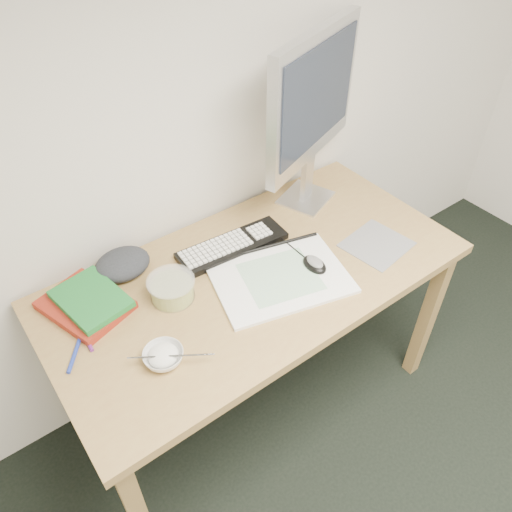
{
  "coord_description": "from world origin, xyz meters",
  "views": [
    {
      "loc": [
        -0.88,
        0.47,
        1.9
      ],
      "look_at": [
        -0.17,
        1.42,
        0.83
      ],
      "focal_mm": 35.0,
      "sensor_mm": 36.0,
      "label": 1
    }
  ],
  "objects": [
    {
      "name": "mousepad",
      "position": [
        0.26,
        1.29,
        0.75
      ],
      "size": [
        0.24,
        0.22,
        0.0
      ],
      "primitive_type": "cube",
      "rotation": [
        0.0,
        0.0,
        0.14
      ],
      "color": "slate",
      "rests_on": "desk"
    },
    {
      "name": "monitor",
      "position": [
        0.24,
        1.65,
        1.15
      ],
      "size": [
        0.53,
        0.23,
        0.64
      ],
      "rotation": [
        0.0,
        0.0,
        0.36
      ],
      "color": "silver",
      "rests_on": "desk"
    },
    {
      "name": "keyboard",
      "position": [
        -0.16,
        1.58,
        0.76
      ],
      "size": [
        0.4,
        0.15,
        0.02
      ],
      "primitive_type": "cube",
      "rotation": [
        0.0,
        0.0,
        -0.07
      ],
      "color": "black",
      "rests_on": "desk"
    },
    {
      "name": "pencil_black",
      "position": [
        -0.06,
        1.46,
        0.75
      ],
      "size": [
        0.17,
        0.06,
        0.01
      ],
      "primitive_type": "cylinder",
      "rotation": [
        0.0,
        1.57,
        0.31
      ],
      "color": "black",
      "rests_on": "desk"
    },
    {
      "name": "fruit_tub",
      "position": [
        -0.45,
        1.5,
        0.79
      ],
      "size": [
        0.18,
        0.18,
        0.07
      ],
      "primitive_type": "cylinder",
      "rotation": [
        0.0,
        0.0,
        -0.23
      ],
      "color": "#EED354",
      "rests_on": "desk"
    },
    {
      "name": "marker_blue",
      "position": [
        -0.78,
        1.47,
        0.76
      ],
      "size": [
        0.09,
        0.11,
        0.01
      ],
      "primitive_type": "cylinder",
      "rotation": [
        0.0,
        1.57,
        0.92
      ],
      "color": "#1C309B",
      "rests_on": "desk"
    },
    {
      "name": "chopsticks",
      "position": [
        -0.57,
        1.27,
        0.79
      ],
      "size": [
        0.2,
        0.14,
        0.02
      ],
      "primitive_type": "cylinder",
      "rotation": [
        0.0,
        1.57,
        -0.59
      ],
      "color": "#AAABAD",
      "rests_on": "rice_bowl"
    },
    {
      "name": "cloth_lump",
      "position": [
        -0.52,
        1.7,
        0.78
      ],
      "size": [
        0.16,
        0.13,
        0.06
      ],
      "primitive_type": "ellipsoid",
      "rotation": [
        0.0,
        0.0,
        0.04
      ],
      "color": "#292C32",
      "rests_on": "desk"
    },
    {
      "name": "pencil_pink",
      "position": [
        -0.16,
        1.53,
        0.75
      ],
      "size": [
        0.19,
        0.03,
        0.01
      ],
      "primitive_type": "cylinder",
      "rotation": [
        0.0,
        1.57,
        -0.14
      ],
      "color": "pink",
      "rests_on": "desk"
    },
    {
      "name": "mouse",
      "position": [
        -0.0,
        1.33,
        0.78
      ],
      "size": [
        0.07,
        0.1,
        0.03
      ],
      "primitive_type": "ellipsoid",
      "rotation": [
        0.0,
        0.0,
        -0.05
      ],
      "color": "black",
      "rests_on": "sketchpad"
    },
    {
      "name": "book_green",
      "position": [
        -0.66,
        1.61,
        0.79
      ],
      "size": [
        0.2,
        0.25,
        0.02
      ],
      "primitive_type": "cube",
      "rotation": [
        0.0,
        0.0,
        0.17
      ],
      "color": "#1B6E2C",
      "rests_on": "book_red"
    },
    {
      "name": "marker_orange",
      "position": [
        -0.73,
        1.56,
        0.76
      ],
      "size": [
        0.03,
        0.14,
        0.01
      ],
      "primitive_type": "cylinder",
      "rotation": [
        0.0,
        1.57,
        1.45
      ],
      "color": "orange",
      "rests_on": "desk"
    },
    {
      "name": "sketchpad",
      "position": [
        -0.12,
        1.36,
        0.76
      ],
      "size": [
        0.49,
        0.41,
        0.01
      ],
      "primitive_type": "cube",
      "rotation": [
        0.0,
        0.0,
        -0.26
      ],
      "color": "white",
      "rests_on": "desk"
    },
    {
      "name": "pencil_tan",
      "position": [
        -0.09,
        1.48,
        0.75
      ],
      "size": [
        0.12,
        0.14,
        0.01
      ],
      "primitive_type": "cylinder",
      "rotation": [
        0.0,
        1.57,
        -0.87
      ],
      "color": "tan",
      "rests_on": "desk"
    },
    {
      "name": "rice_bowl",
      "position": [
        -0.59,
        1.3,
        0.77
      ],
      "size": [
        0.13,
        0.13,
        0.04
      ],
      "primitive_type": "imported",
      "rotation": [
        0.0,
        0.0,
        0.17
      ],
      "color": "white",
      "rests_on": "desk"
    },
    {
      "name": "book_red",
      "position": [
        -0.68,
        1.62,
        0.76
      ],
      "size": [
        0.26,
        0.31,
        0.03
      ],
      "primitive_type": "cube",
      "rotation": [
        0.0,
        0.0,
        0.31
      ],
      "color": "maroon",
      "rests_on": "desk"
    },
    {
      "name": "marker_purple",
      "position": [
        -0.73,
        1.51,
        0.76
      ],
      "size": [
        0.02,
        0.13,
        0.01
      ],
      "primitive_type": "cylinder",
      "rotation": [
        0.0,
        1.57,
        1.5
      ],
      "color": "#67227D",
      "rests_on": "desk"
    },
    {
      "name": "desk",
      "position": [
        -0.17,
        1.43,
        0.67
      ],
      "size": [
        1.4,
        0.7,
        0.75
      ],
      "color": "#A2834A",
      "rests_on": "ground"
    }
  ]
}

